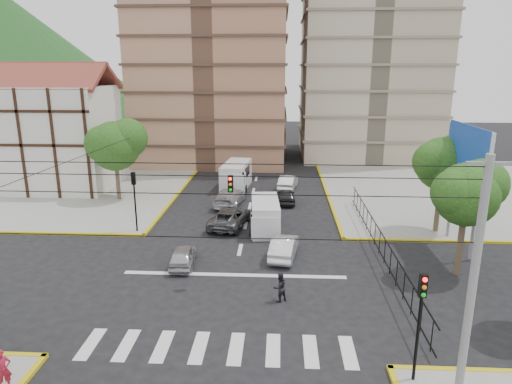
# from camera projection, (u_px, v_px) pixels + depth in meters

# --- Properties ---
(ground) EXTENTS (160.00, 160.00, 0.00)m
(ground) POSITION_uv_depth(u_px,v_px,m) (232.00, 284.00, 25.45)
(ground) COLOR black
(ground) RESTS_ON ground
(sidewalk_nw) EXTENTS (26.00, 26.00, 0.15)m
(sidewalk_nw) POSITION_uv_depth(u_px,v_px,m) (55.00, 187.00, 45.73)
(sidewalk_nw) COLOR gray
(sidewalk_nw) RESTS_ON ground
(sidewalk_ne) EXTENTS (26.00, 26.00, 0.15)m
(sidewalk_ne) POSITION_uv_depth(u_px,v_px,m) (462.00, 193.00, 43.64)
(sidewalk_ne) COLOR gray
(sidewalk_ne) RESTS_ON ground
(crosswalk_stripes) EXTENTS (12.00, 2.40, 0.01)m
(crosswalk_stripes) POSITION_uv_depth(u_px,v_px,m) (218.00, 348.00, 19.67)
(crosswalk_stripes) COLOR silver
(crosswalk_stripes) RESTS_ON ground
(stop_line) EXTENTS (13.00, 0.40, 0.01)m
(stop_line) POSITION_uv_depth(u_px,v_px,m) (234.00, 275.00, 26.60)
(stop_line) COLOR silver
(stop_line) RESTS_ON ground
(tudor_building) EXTENTS (10.80, 8.05, 12.23)m
(tudor_building) POSITION_uv_depth(u_px,v_px,m) (59.00, 136.00, 44.31)
(tudor_building) COLOR silver
(tudor_building) RESTS_ON ground
(park_fence) EXTENTS (0.10, 22.50, 1.66)m
(park_fence) POSITION_uv_depth(u_px,v_px,m) (379.00, 256.00, 29.31)
(park_fence) COLOR black
(park_fence) RESTS_ON ground
(billboard) EXTENTS (0.36, 6.20, 8.10)m
(billboard) POSITION_uv_depth(u_px,v_px,m) (467.00, 160.00, 28.88)
(billboard) COLOR slate
(billboard) RESTS_ON ground
(tree_park_a) EXTENTS (4.41, 3.60, 6.83)m
(tree_park_a) POSITION_uv_depth(u_px,v_px,m) (468.00, 192.00, 25.38)
(tree_park_a) COLOR #473828
(tree_park_a) RESTS_ON ground
(tree_park_c) EXTENTS (4.65, 3.80, 7.25)m
(tree_park_c) POSITION_uv_depth(u_px,v_px,m) (444.00, 161.00, 31.98)
(tree_park_c) COLOR #473828
(tree_park_c) RESTS_ON ground
(tree_tudor) EXTENTS (5.39, 4.40, 7.43)m
(tree_tudor) POSITION_uv_depth(u_px,v_px,m) (116.00, 144.00, 40.11)
(tree_tudor) COLOR #473828
(tree_tudor) RESTS_ON ground
(traffic_light_se) EXTENTS (0.28, 0.22, 4.40)m
(traffic_light_se) POSITION_uv_depth(u_px,v_px,m) (420.00, 310.00, 16.70)
(traffic_light_se) COLOR black
(traffic_light_se) RESTS_ON ground
(traffic_light_nw) EXTENTS (0.28, 0.22, 4.40)m
(traffic_light_nw) POSITION_uv_depth(u_px,v_px,m) (134.00, 192.00, 32.54)
(traffic_light_nw) COLOR black
(traffic_light_nw) RESTS_ON ground
(traffic_light_hanging) EXTENTS (18.00, 9.12, 0.92)m
(traffic_light_hanging) POSITION_uv_depth(u_px,v_px,m) (226.00, 192.00, 21.93)
(traffic_light_hanging) COLOR black
(traffic_light_hanging) RESTS_ON ground
(utility_pole_se) EXTENTS (1.40, 0.28, 9.00)m
(utility_pole_se) POSITION_uv_depth(u_px,v_px,m) (473.00, 285.00, 15.05)
(utility_pole_se) COLOR slate
(utility_pole_se) RESTS_ON ground
(van_right_lane) EXTENTS (2.30, 5.12, 2.25)m
(van_right_lane) POSITION_uv_depth(u_px,v_px,m) (265.00, 217.00, 33.51)
(van_right_lane) COLOR silver
(van_right_lane) RESTS_ON ground
(van_left_lane) EXTENTS (2.78, 5.87, 2.55)m
(van_left_lane) POSITION_uv_depth(u_px,v_px,m) (236.00, 177.00, 45.18)
(van_left_lane) COLOR silver
(van_left_lane) RESTS_ON ground
(car_silver_front_left) EXTENTS (1.66, 3.65, 1.22)m
(car_silver_front_left) POSITION_uv_depth(u_px,v_px,m) (183.00, 256.00, 27.76)
(car_silver_front_left) COLOR #B3B2B7
(car_silver_front_left) RESTS_ON ground
(car_white_front_right) EXTENTS (2.05, 4.32, 1.37)m
(car_white_front_right) POSITION_uv_depth(u_px,v_px,m) (284.00, 247.00, 28.97)
(car_white_front_right) COLOR silver
(car_white_front_right) RESTS_ON ground
(car_grey_mid_left) EXTENTS (3.17, 5.39, 1.41)m
(car_grey_mid_left) POSITION_uv_depth(u_px,v_px,m) (230.00, 217.00, 34.56)
(car_grey_mid_left) COLOR #4E5155
(car_grey_mid_left) RESTS_ON ground
(car_silver_rear_left) EXTENTS (2.83, 5.39, 1.49)m
(car_silver_rear_left) POSITION_uv_depth(u_px,v_px,m) (230.00, 197.00, 39.98)
(car_silver_rear_left) COLOR #BABAC0
(car_silver_rear_left) RESTS_ON ground
(car_darkgrey_mid_right) EXTENTS (1.66, 3.87, 1.30)m
(car_darkgrey_mid_right) POSITION_uv_depth(u_px,v_px,m) (286.00, 196.00, 40.54)
(car_darkgrey_mid_right) COLOR #242426
(car_darkgrey_mid_right) RESTS_ON ground
(car_white_rear_right) EXTENTS (2.17, 4.46, 1.41)m
(car_white_rear_right) POSITION_uv_depth(u_px,v_px,m) (288.00, 182.00, 45.20)
(car_white_rear_right) COLOR white
(car_white_rear_right) RESTS_ON ground
(pedestrian_sw_corner) EXTENTS (0.71, 0.67, 1.62)m
(pedestrian_sw_corner) POSITION_uv_depth(u_px,v_px,m) (3.00, 370.00, 16.74)
(pedestrian_sw_corner) COLOR #A61930
(pedestrian_sw_corner) RESTS_ON sidewalk_sw
(pedestrian_crosswalk) EXTENTS (0.95, 0.90, 1.55)m
(pedestrian_crosswalk) POSITION_uv_depth(u_px,v_px,m) (280.00, 287.00, 23.43)
(pedestrian_crosswalk) COLOR black
(pedestrian_crosswalk) RESTS_ON ground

